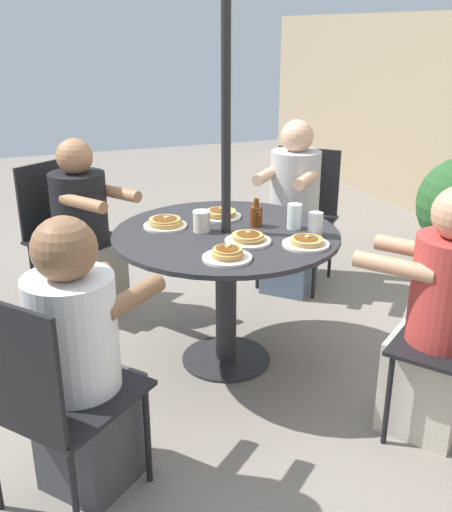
{
  "coord_description": "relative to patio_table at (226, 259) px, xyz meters",
  "views": [
    {
      "loc": [
        2.64,
        -0.97,
        1.68
      ],
      "look_at": [
        0.0,
        0.0,
        0.6
      ],
      "focal_mm": 42.0,
      "sensor_mm": 36.0,
      "label": 1
    }
  ],
  "objects": [
    {
      "name": "patio_table",
      "position": [
        0.0,
        0.0,
        0.0
      ],
      "size": [
        1.13,
        1.13,
        0.73
      ],
      "color": "#28282B",
      "rests_on": "ground"
    },
    {
      "name": "drinking_glass_a",
      "position": [
        0.19,
        0.39,
        0.2
      ],
      "size": [
        0.07,
        0.07,
        0.11
      ],
      "primitive_type": "cylinder",
      "color": "silver",
      "rests_on": "patio_table"
    },
    {
      "name": "pancake_plate_b",
      "position": [
        -0.18,
        -0.26,
        0.16
      ],
      "size": [
        0.22,
        0.22,
        0.06
      ],
      "color": "silver",
      "rests_on": "patio_table"
    },
    {
      "name": "pancake_plate_d",
      "position": [
        0.32,
        0.28,
        0.16
      ],
      "size": [
        0.22,
        0.22,
        0.05
      ],
      "color": "silver",
      "rests_on": "patio_table"
    },
    {
      "name": "coffee_cup",
      "position": [
        -0.05,
        -0.11,
        0.2
      ],
      "size": [
        0.09,
        0.09,
        0.11
      ],
      "color": "beige",
      "rests_on": "patio_table"
    },
    {
      "name": "diner_south",
      "position": [
        -0.75,
        0.74,
        -0.06
      ],
      "size": [
        0.55,
        0.55,
        1.13
      ],
      "rotation": [
        0.0,
        0.0,
        -2.35
      ],
      "color": "slate",
      "rests_on": "ground"
    },
    {
      "name": "patio_chair_north",
      "position": [
        0.79,
        -0.95,
        -0.07
      ],
      "size": [
        0.65,
        0.65,
        0.9
      ],
      "rotation": [
        0.0,
        0.0,
        0.7
      ],
      "color": "black",
      "rests_on": "ground"
    },
    {
      "name": "diner_east",
      "position": [
        0.86,
        0.62,
        -0.06
      ],
      "size": [
        0.56,
        0.52,
        1.11
      ],
      "rotation": [
        0.0,
        0.0,
        -4.08
      ],
      "color": "beige",
      "rests_on": "ground"
    },
    {
      "name": "umbrella_pole",
      "position": [
        0.0,
        0.0,
        0.59
      ],
      "size": [
        0.05,
        0.05,
        2.34
      ],
      "primitive_type": "cylinder",
      "color": "black",
      "rests_on": "ground"
    },
    {
      "name": "patio_chair_south",
      "position": [
        -0.88,
        0.87,
        -0.07
      ],
      "size": [
        0.66,
        0.66,
        0.9
      ],
      "rotation": [
        0.0,
        0.0,
        -2.35
      ],
      "color": "black",
      "rests_on": "ground"
    },
    {
      "name": "drinking_glass_b",
      "position": [
        0.07,
        0.34,
        0.21
      ],
      "size": [
        0.07,
        0.07,
        0.13
      ],
      "primitive_type": "cylinder",
      "color": "silver",
      "rests_on": "patio_table"
    },
    {
      "name": "pancake_plate_c",
      "position": [
        0.18,
        0.04,
        0.16
      ],
      "size": [
        0.22,
        0.22,
        0.05
      ],
      "color": "silver",
      "rests_on": "patio_table"
    },
    {
      "name": "pancake_plate_e",
      "position": [
        0.35,
        -0.12,
        0.16
      ],
      "size": [
        0.22,
        0.22,
        0.06
      ],
      "color": "silver",
      "rests_on": "patio_table"
    },
    {
      "name": "pancake_plate_a",
      "position": [
        -0.23,
        0.05,
        0.16
      ],
      "size": [
        0.22,
        0.22,
        0.05
      ],
      "color": "silver",
      "rests_on": "patio_table"
    },
    {
      "name": "syrup_bottle",
      "position": [
        -0.03,
        0.18,
        0.2
      ],
      "size": [
        0.08,
        0.06,
        0.14
      ],
      "color": "#602D0F",
      "rests_on": "patio_table"
    },
    {
      "name": "diner_west",
      "position": [
        -0.88,
        -0.59,
        -0.09
      ],
      "size": [
        0.59,
        0.54,
        1.08
      ],
      "rotation": [
        0.0,
        0.0,
        -0.98
      ],
      "color": "gray",
      "rests_on": "ground"
    },
    {
      "name": "patio_chair_west",
      "position": [
        -1.03,
        -0.69,
        -0.07
      ],
      "size": [
        0.64,
        0.64,
        0.9
      ],
      "rotation": [
        0.0,
        0.0,
        -0.98
      ],
      "color": "black",
      "rests_on": "ground"
    },
    {
      "name": "ground_plane",
      "position": [
        0.0,
        0.0,
        -0.58
      ],
      "size": [
        12.0,
        12.0,
        0.0
      ],
      "primitive_type": "plane",
      "color": "gray"
    },
    {
      "name": "diner_north",
      "position": [
        0.68,
        -0.81,
        -0.07
      ],
      "size": [
        0.54,
        0.55,
        1.1
      ],
      "rotation": [
        0.0,
        0.0,
        0.7
      ],
      "color": "#3D3D42",
      "rests_on": "ground"
    }
  ]
}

